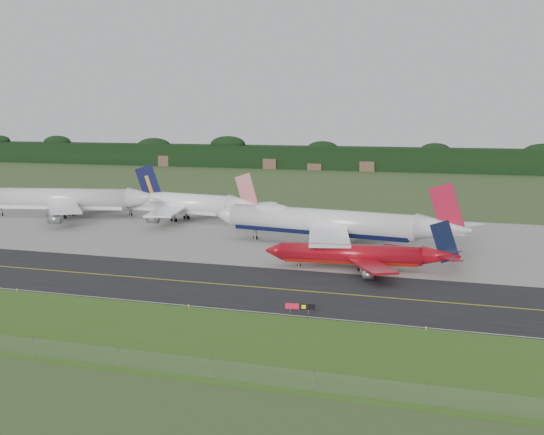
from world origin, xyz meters
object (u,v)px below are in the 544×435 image
(taxiway_sign, at_px, (300,307))
(jet_star_tail, at_px, (179,203))
(jet_red_737, at_px, (362,255))
(jet_navy_gold, at_px, (66,200))
(jet_ba_747, at_px, (330,223))

(taxiway_sign, bearing_deg, jet_star_tail, 126.36)
(jet_red_737, bearing_deg, jet_navy_gold, 155.59)
(jet_star_tail, xyz_separation_m, taxiway_sign, (61.87, -84.04, -3.71))
(jet_ba_747, bearing_deg, jet_red_737, -60.89)
(jet_red_737, bearing_deg, jet_star_tail, 142.15)
(jet_navy_gold, distance_m, taxiway_sign, 123.95)
(jet_red_737, height_order, jet_star_tail, jet_star_tail)
(jet_star_tail, bearing_deg, taxiway_sign, -53.64)
(jet_star_tail, bearing_deg, jet_ba_747, -27.63)
(jet_navy_gold, height_order, taxiway_sign, jet_navy_gold)
(jet_ba_747, xyz_separation_m, jet_red_737, (12.62, -22.66, -2.53))
(jet_ba_747, relative_size, jet_red_737, 1.66)
(jet_navy_gold, bearing_deg, taxiway_sign, -39.54)
(jet_red_737, height_order, jet_navy_gold, jet_navy_gold)
(jet_ba_747, distance_m, taxiway_sign, 58.74)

